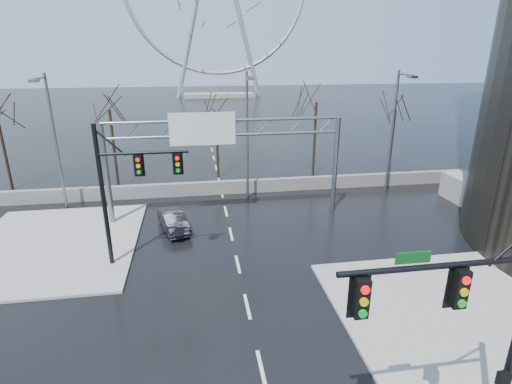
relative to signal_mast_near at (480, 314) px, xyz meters
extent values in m
plane|color=black|center=(-5.14, 4.04, -4.87)|extent=(260.00, 260.00, 0.00)
cube|color=gray|center=(4.86, 6.04, -4.80)|extent=(12.00, 10.00, 0.15)
cube|color=gray|center=(-16.14, 16.04, -4.80)|extent=(10.00, 12.00, 0.15)
cube|color=slate|center=(-5.14, 24.04, -4.32)|extent=(52.00, 0.50, 1.10)
cylinder|color=black|center=(-1.34, 0.04, 1.53)|extent=(5.40, 0.16, 0.16)
cube|color=black|center=(-0.84, -0.11, 0.93)|extent=(0.35, 0.28, 1.05)
cube|color=black|center=(-3.44, -0.11, 0.93)|extent=(0.35, 0.28, 1.05)
cylinder|color=black|center=(-12.14, 13.04, -0.87)|extent=(0.24, 0.24, 8.00)
cylinder|color=black|center=(-9.84, 13.04, 1.53)|extent=(4.60, 0.16, 0.16)
cube|color=black|center=(-10.14, 12.89, 0.93)|extent=(0.35, 0.28, 1.05)
cube|color=black|center=(-8.14, 12.89, 0.93)|extent=(0.35, 0.28, 1.05)
cylinder|color=slate|center=(-13.14, 19.04, -1.37)|extent=(0.36, 0.36, 7.00)
cylinder|color=slate|center=(2.86, 19.04, -1.37)|extent=(0.36, 0.36, 7.00)
cylinder|color=slate|center=(-5.14, 19.04, 2.13)|extent=(16.00, 0.20, 0.20)
cylinder|color=slate|center=(-5.14, 19.04, 1.13)|extent=(16.00, 0.20, 0.20)
cube|color=#094918|center=(-6.64, 18.89, 1.63)|extent=(4.20, 0.10, 2.00)
cube|color=silver|center=(-6.64, 18.83, 1.63)|extent=(4.40, 0.02, 2.20)
cylinder|color=slate|center=(-17.14, 22.54, 0.13)|extent=(0.20, 0.20, 10.00)
cylinder|color=slate|center=(-17.14, 21.44, 4.83)|extent=(0.12, 2.20, 0.12)
cube|color=slate|center=(-17.14, 20.44, 4.73)|extent=(0.50, 0.70, 0.18)
cylinder|color=slate|center=(-3.14, 22.54, 0.13)|extent=(0.20, 0.20, 10.00)
cylinder|color=slate|center=(-3.14, 21.44, 4.83)|extent=(0.12, 2.20, 0.12)
cube|color=slate|center=(-3.14, 20.44, 4.73)|extent=(0.50, 0.70, 0.18)
cylinder|color=slate|center=(8.86, 22.54, 0.13)|extent=(0.20, 0.20, 10.00)
cylinder|color=slate|center=(8.86, 21.44, 4.83)|extent=(0.12, 2.20, 0.12)
cube|color=slate|center=(8.86, 20.44, 4.73)|extent=(0.50, 0.70, 0.18)
cylinder|color=black|center=(-23.14, 28.04, -1.72)|extent=(0.24, 0.24, 6.30)
cylinder|color=black|center=(-14.14, 27.54, -1.50)|extent=(0.24, 0.24, 6.75)
cylinder|color=black|center=(-5.14, 28.54, -1.95)|extent=(0.24, 0.24, 5.85)
cylinder|color=black|center=(3.86, 27.54, -1.36)|extent=(0.24, 0.24, 7.02)
cylinder|color=black|center=(11.86, 28.04, -1.81)|extent=(0.24, 0.24, 6.12)
cube|color=gray|center=(-0.14, 99.04, -4.37)|extent=(18.00, 6.00, 1.00)
cylinder|color=#B2B2B7|center=(-7.14, 99.04, 9.13)|extent=(8.28, 1.20, 28.82)
cylinder|color=#B2B2B7|center=(6.86, 99.04, 9.13)|extent=(8.28, 1.20, 28.82)
imported|color=black|center=(-8.87, 17.29, -4.21)|extent=(2.48, 4.23, 1.32)
camera|label=1|loc=(-7.21, -7.80, 6.53)|focal=28.00mm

